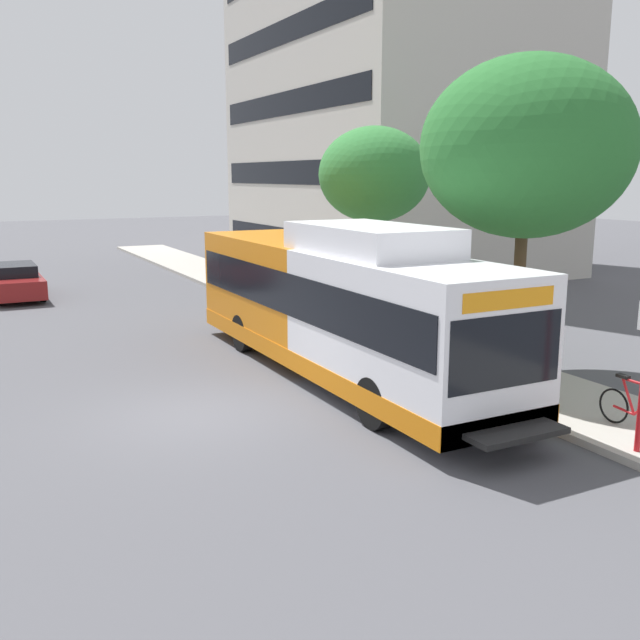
% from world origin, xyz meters
% --- Properties ---
extents(ground_plane, '(120.00, 120.00, 0.00)m').
position_xyz_m(ground_plane, '(0.00, 8.00, 0.00)').
color(ground_plane, '#4C4C51').
extents(sidewalk_curb, '(3.00, 56.00, 0.14)m').
position_xyz_m(sidewalk_curb, '(7.00, 6.00, 0.07)').
color(sidewalk_curb, '#A8A399').
rests_on(sidewalk_curb, ground).
extents(transit_bus, '(2.58, 12.25, 3.65)m').
position_xyz_m(transit_bus, '(3.91, 1.21, 1.70)').
color(transit_bus, white).
rests_on(transit_bus, ground).
extents(bicycle_parked, '(0.52, 1.76, 1.02)m').
position_xyz_m(bicycle_parked, '(6.68, -4.97, 0.56)').
color(bicycle_parked, black).
rests_on(bicycle_parked, sidewalk_curb).
extents(street_tree_near_stop, '(4.77, 4.77, 7.18)m').
position_xyz_m(street_tree_near_stop, '(7.66, -0.70, 5.28)').
color(street_tree_near_stop, '#4C3823').
rests_on(street_tree_near_stop, sidewalk_curb).
extents(street_tree_mid_block, '(3.51, 3.51, 6.07)m').
position_xyz_m(street_tree_mid_block, '(8.00, 6.32, 4.69)').
color(street_tree_mid_block, '#4C3823').
rests_on(street_tree_mid_block, sidewalk_curb).
extents(parked_car_far_lane, '(1.80, 4.50, 1.33)m').
position_xyz_m(parked_car_far_lane, '(-1.95, 16.48, 0.66)').
color(parked_car_far_lane, maroon).
rests_on(parked_car_far_lane, ground).
extents(lattice_comm_tower, '(1.10, 1.10, 26.35)m').
position_xyz_m(lattice_comm_tower, '(22.31, 36.11, 8.69)').
color(lattice_comm_tower, '#B7B7BC').
rests_on(lattice_comm_tower, ground).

